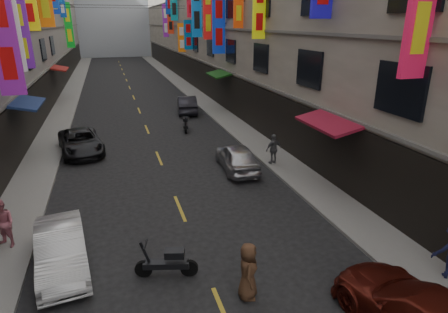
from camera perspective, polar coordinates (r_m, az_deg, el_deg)
sidewalk_left at (r=37.86m, az=-22.76°, el=7.89°), size 2.00×90.00×0.12m
sidewalk_right at (r=38.55m, az=-4.58°, el=9.55°), size 2.00×90.00×0.12m
haze_block at (r=87.17m, az=-16.82°, el=21.74°), size 18.00×8.00×22.00m
street_awnings at (r=21.42m, az=-14.45°, el=8.74°), size 13.99×35.20×0.41m
lane_markings at (r=34.80m, az=-13.23°, el=7.88°), size 0.12×80.20×0.01m
scooter_crossing at (r=11.16m, az=-8.63°, el=-15.72°), size 1.77×0.71×1.14m
scooter_far_right at (r=25.20m, az=-5.87°, el=4.89°), size 0.62×1.79×1.14m
car_left_mid at (r=12.23m, az=-23.57°, el=-12.81°), size 1.80×3.94×1.25m
car_left_far at (r=22.19m, az=-21.02°, el=2.09°), size 2.82×4.83×1.26m
car_right_mid at (r=18.32m, az=1.97°, el=-0.09°), size 1.77×3.92×1.31m
car_right_far at (r=30.37m, az=-5.67°, el=7.92°), size 2.01×4.27×1.35m
pedestrian_lfar at (r=13.76m, az=-30.67°, el=-8.84°), size 0.96×0.90×1.62m
pedestrian_rfar at (r=18.90m, az=7.58°, el=1.14°), size 0.99×0.70×1.54m
pedestrian_crossing at (r=10.16m, az=3.68°, el=-17.04°), size 0.75×0.91×1.60m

